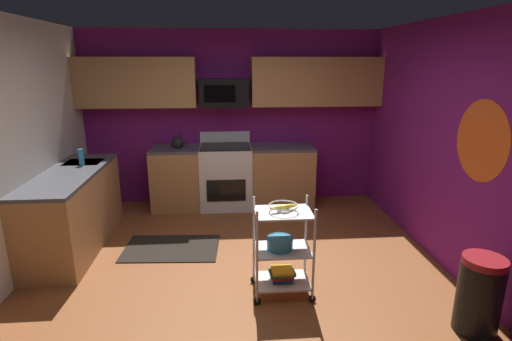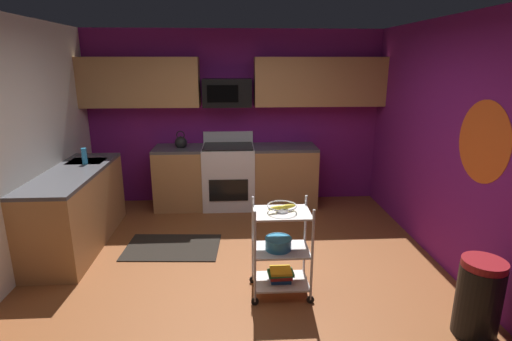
% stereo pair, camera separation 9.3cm
% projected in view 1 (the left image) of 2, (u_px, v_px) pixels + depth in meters
% --- Properties ---
extents(floor, '(4.40, 4.80, 0.04)m').
position_uv_depth(floor, '(239.00, 279.00, 4.08)').
color(floor, brown).
rests_on(floor, ground).
extents(wall_back, '(4.52, 0.06, 2.60)m').
position_uv_depth(wall_back, '(232.00, 118.00, 6.06)').
color(wall_back, '#751970').
rests_on(wall_back, ground).
extents(wall_right, '(0.06, 4.80, 2.60)m').
position_uv_depth(wall_right, '(463.00, 150.00, 3.90)').
color(wall_right, '#751970').
rests_on(wall_right, ground).
extents(wall_flower_decal, '(0.00, 0.75, 0.75)m').
position_uv_depth(wall_flower_decal, '(481.00, 141.00, 3.58)').
color(wall_flower_decal, '#E5591E').
extents(counter_run, '(3.40, 2.45, 0.92)m').
position_uv_depth(counter_run, '(173.00, 189.00, 5.39)').
color(counter_run, '#B27F4C').
rests_on(counter_run, ground).
extents(oven_range, '(0.76, 0.65, 1.10)m').
position_uv_depth(oven_range, '(226.00, 176.00, 5.96)').
color(oven_range, white).
rests_on(oven_range, ground).
extents(upper_cabinets, '(4.40, 0.33, 0.70)m').
position_uv_depth(upper_cabinets, '(233.00, 82.00, 5.73)').
color(upper_cabinets, '#B27F4C').
extents(microwave, '(0.70, 0.39, 0.40)m').
position_uv_depth(microwave, '(224.00, 93.00, 5.73)').
color(microwave, black).
extents(rolling_cart, '(0.58, 0.40, 0.91)m').
position_uv_depth(rolling_cart, '(283.00, 249.00, 3.69)').
color(rolling_cart, silver).
rests_on(rolling_cart, ground).
extents(fruit_bowl, '(0.27, 0.27, 0.07)m').
position_uv_depth(fruit_bowl, '(283.00, 207.00, 3.57)').
color(fruit_bowl, silver).
rests_on(fruit_bowl, rolling_cart).
extents(mixing_bowl_large, '(0.25, 0.25, 0.11)m').
position_uv_depth(mixing_bowl_large, '(280.00, 243.00, 3.67)').
color(mixing_bowl_large, '#338CBF').
rests_on(mixing_bowl_large, rolling_cart).
extents(book_stack, '(0.25, 0.18, 0.12)m').
position_uv_depth(book_stack, '(282.00, 274.00, 3.76)').
color(book_stack, '#1E4C8C').
rests_on(book_stack, rolling_cart).
extents(kettle, '(0.21, 0.18, 0.26)m').
position_uv_depth(kettle, '(178.00, 143.00, 5.76)').
color(kettle, black).
rests_on(kettle, counter_run).
extents(dish_soap_bottle, '(0.06, 0.06, 0.20)m').
position_uv_depth(dish_soap_bottle, '(81.00, 157.00, 4.80)').
color(dish_soap_bottle, '#2D8CBF').
rests_on(dish_soap_bottle, counter_run).
extents(trash_can, '(0.34, 0.42, 0.66)m').
position_uv_depth(trash_can, '(479.00, 295.00, 3.18)').
color(trash_can, black).
rests_on(trash_can, ground).
extents(floor_rug, '(1.14, 0.77, 0.01)m').
position_uv_depth(floor_rug, '(171.00, 248.00, 4.69)').
color(floor_rug, black).
rests_on(floor_rug, ground).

